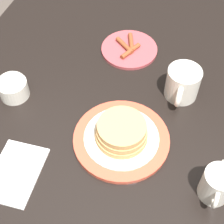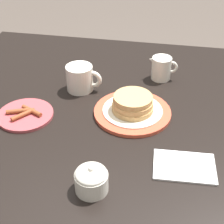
{
  "view_description": "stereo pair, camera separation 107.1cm",
  "coord_description": "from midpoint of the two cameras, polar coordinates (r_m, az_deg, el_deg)",
  "views": [
    {
      "loc": [
        0.45,
        0.12,
        1.51
      ],
      "look_at": [
        -0.07,
        -0.04,
        0.81
      ],
      "focal_mm": 55.0,
      "sensor_mm": 36.0,
      "label": 1
    },
    {
      "loc": [
        0.09,
        -0.88,
        1.42
      ],
      "look_at": [
        -0.07,
        -0.04,
        0.81
      ],
      "focal_mm": 55.0,
      "sensor_mm": 36.0,
      "label": 2
    }
  ],
  "objects": [
    {
      "name": "coffee_mug",
      "position": [
        0.94,
        -24.31,
        -11.58
      ],
      "size": [
        0.12,
        0.09,
        0.09
      ],
      "color": "silver",
      "rests_on": "dining_table"
    },
    {
      "name": "pancake_plate",
      "position": [
        0.82,
        -15.62,
        -21.01
      ],
      "size": [
        0.24,
        0.24,
        0.07
      ],
      "color": "#DB5138",
      "rests_on": "dining_table"
    },
    {
      "name": "creamer_pitcher",
      "position": [
        0.92,
        -5.74,
        -9.1
      ],
      "size": [
        0.11,
        0.07,
        0.09
      ],
      "color": "silver",
      "rests_on": "dining_table"
    },
    {
      "name": "napkin",
      "position": [
        0.72,
        -8.33,
        -38.89
      ],
      "size": [
        0.17,
        0.12,
        0.01
      ],
      "color": "white",
      "rests_on": "dining_table"
    },
    {
      "name": "sugar_bowl",
      "position": [
        0.74,
        -34.11,
        -39.35
      ],
      "size": [
        0.08,
        0.08,
        0.08
      ],
      "color": "silver",
      "rests_on": "dining_table"
    },
    {
      "name": "dining_table",
      "position": [
        0.92,
        -13.72,
        -25.7
      ],
      "size": [
        1.41,
        1.09,
        0.78
      ],
      "color": "black",
      "rests_on": "ground_plane"
    },
    {
      "name": "side_plate_bacon",
      "position": [
        0.96,
        -36.56,
        -19.02
      ],
      "size": [
        0.18,
        0.18,
        0.02
      ],
      "color": "#B2474C",
      "rests_on": "dining_table"
    }
  ]
}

